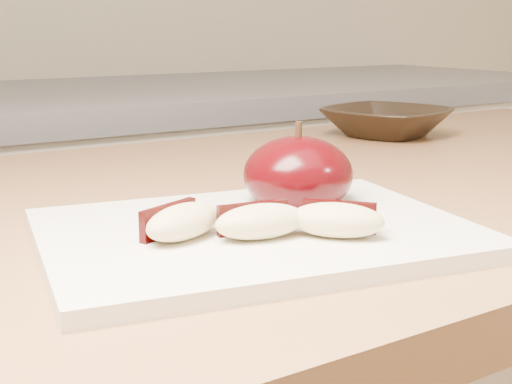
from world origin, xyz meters
TOP-DOWN VIEW (x-y plane):
  - back_cabinet at (0.00, 1.20)m, footprint 2.40×0.62m
  - cutting_board at (-0.04, 0.36)m, footprint 0.34×0.28m
  - apple_half at (0.03, 0.40)m, footprint 0.12×0.12m
  - apple_wedge_a at (-0.10, 0.36)m, footprint 0.07×0.05m
  - apple_wedge_b at (-0.05, 0.33)m, footprint 0.07×0.04m
  - apple_wedge_c at (-0.00, 0.31)m, footprint 0.07×0.07m
  - bowl at (0.39, 0.68)m, footprint 0.21×0.21m

SIDE VIEW (x-z plane):
  - back_cabinet at x=0.00m, z-range 0.00..0.94m
  - cutting_board at x=-0.04m, z-range 0.90..0.91m
  - bowl at x=0.39m, z-range 0.90..0.94m
  - apple_wedge_a at x=-0.10m, z-range 0.91..0.94m
  - apple_wedge_b at x=-0.05m, z-range 0.91..0.94m
  - apple_wedge_c at x=0.00m, z-range 0.91..0.94m
  - apple_half at x=0.03m, z-range 0.90..0.97m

